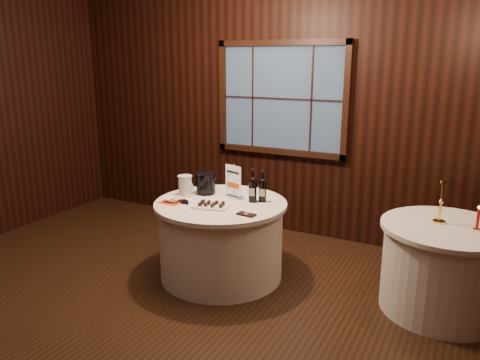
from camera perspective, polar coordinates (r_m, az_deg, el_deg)
The scene contains 16 objects.
ground at distance 4.07m, azimuth -9.61°, elevation -16.86°, with size 6.00×6.00×0.00m, color black.
back_wall at distance 5.67m, azimuth 5.12°, elevation 8.82°, with size 6.00×0.10×3.00m.
main_table at distance 4.64m, azimuth -2.33°, elevation -7.20°, with size 1.28×1.28×0.77m.
side_table at distance 4.38m, azimuth 23.53°, elevation -9.82°, with size 1.08×1.08×0.77m.
sign_stand at distance 4.61m, azimuth -0.75°, elevation -0.78°, with size 0.20×0.15×0.34m.
port_bottle_left at distance 4.48m, azimuth 1.55°, elevation -0.93°, with size 0.08×0.09×0.33m.
port_bottle_right at distance 4.49m, azimuth 2.76°, elevation -1.01°, with size 0.07×0.08×0.31m.
ice_bucket at distance 4.76m, azimuth -4.21°, elevation -0.37°, with size 0.21×0.21×0.21m.
chocolate_plate at distance 4.35m, azimuth -3.49°, elevation -3.08°, with size 0.37×0.28×0.05m.
chocolate_box at distance 4.13m, azimuth 0.78°, elevation -4.22°, with size 0.17×0.08×0.01m, color black.
grape_bunch at distance 4.49m, azimuth -6.60°, elevation -2.60°, with size 0.17×0.10×0.04m.
glass_pitcher at distance 4.71m, azimuth -6.68°, elevation -0.68°, with size 0.19×0.15×0.21m.
orange_napkin at distance 4.56m, azimuth -8.17°, elevation -2.62°, with size 0.22×0.22×0.00m, color #FF4815.
cracker_bowl at distance 4.55m, azimuth -8.18°, elevation -2.36°, with size 0.16×0.16×0.04m, color white.
brass_candlestick at distance 4.25m, azimuth 23.26°, elevation -3.12°, with size 0.10×0.10×0.37m.
red_candle at distance 4.21m, azimuth 26.99°, elevation -4.44°, with size 0.06×0.06×0.21m.
Camera 1 is at (2.16, -2.73, 2.11)m, focal length 35.00 mm.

